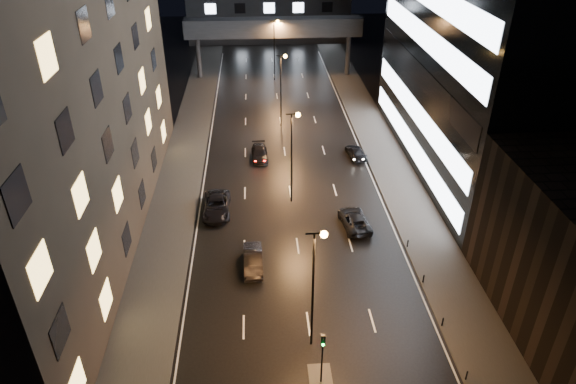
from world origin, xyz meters
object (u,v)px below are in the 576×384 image
object	(u,v)px
car_away_d	(260,153)
car_away_b	(253,260)
car_toward_b	(355,152)
car_toward_a	(354,220)
car_away_c	(217,206)

from	to	relation	value
car_away_d	car_away_b	bearing A→B (deg)	-94.76
car_toward_b	car_toward_a	bearing A→B (deg)	73.66
car_away_b	car_toward_a	distance (m)	11.58
car_away_b	car_away_d	world-z (taller)	car_away_b
car_toward_a	car_toward_b	world-z (taller)	car_toward_a
car_away_c	car_toward_a	size ratio (longest dim) A/B	1.12
car_away_b	car_away_d	distance (m)	21.14
car_toward_b	car_away_d	bearing A→B (deg)	-7.43
car_away_c	car_away_d	bearing A→B (deg)	68.16
car_away_b	car_away_c	distance (m)	9.87
car_away_d	car_toward_a	xyz separation A→B (m)	(9.08, -15.37, 0.04)
car_away_b	car_away_c	size ratio (longest dim) A/B	0.80
car_away_c	car_toward_a	distance (m)	14.16
car_away_c	car_away_b	bearing A→B (deg)	-68.64
car_away_d	car_toward_a	world-z (taller)	car_toward_a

